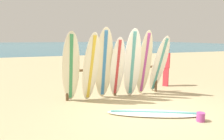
% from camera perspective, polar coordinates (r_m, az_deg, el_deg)
% --- Properties ---
extents(ground_plane, '(120.00, 120.00, 0.00)m').
position_cam_1_polar(ground_plane, '(5.55, 11.18, -11.69)').
color(ground_plane, tan).
extents(ocean_water, '(120.00, 80.00, 0.01)m').
position_cam_1_polar(ocean_water, '(62.53, -17.14, 7.01)').
color(ocean_water, teal).
rests_on(ocean_water, ground).
extents(surfboard_rack, '(3.34, 0.09, 1.10)m').
position_cam_1_polar(surfboard_rack, '(6.68, 0.86, -1.46)').
color(surfboard_rack, brown).
rests_on(surfboard_rack, ground).
extents(surfboard_leaning_far_left, '(0.54, 0.75, 2.17)m').
position_cam_1_polar(surfboard_leaning_far_left, '(5.99, -11.82, 0.61)').
color(surfboard_leaning_far_left, silver).
rests_on(surfboard_leaning_far_left, ground).
extents(surfboard_leaning_left, '(0.63, 0.82, 2.14)m').
position_cam_1_polar(surfboard_leaning_left, '(5.95, -6.15, 0.56)').
color(surfboard_leaning_left, silver).
rests_on(surfboard_leaning_left, ground).
extents(surfboard_leaning_center_left, '(0.61, 0.79, 2.29)m').
position_cam_1_polar(surfboard_leaning_center_left, '(6.19, -2.33, 1.64)').
color(surfboard_leaning_center_left, beige).
rests_on(surfboard_leaning_center_left, ground).
extents(surfboard_leaning_center, '(0.55, 0.85, 2.01)m').
position_cam_1_polar(surfboard_leaning_center, '(6.31, 1.51, 0.48)').
color(surfboard_leaning_center, white).
rests_on(surfboard_leaning_center, ground).
extents(surfboard_leaning_center_right, '(0.66, 0.69, 2.27)m').
position_cam_1_polar(surfboard_leaning_center_right, '(6.44, 5.87, 1.77)').
color(surfboard_leaning_center_right, white).
rests_on(surfboard_leaning_center_right, ground).
extents(surfboard_leaning_right, '(0.51, 0.65, 2.23)m').
position_cam_1_polar(surfboard_leaning_right, '(6.76, 9.41, 1.86)').
color(surfboard_leaning_right, beige).
rests_on(surfboard_leaning_right, ground).
extents(surfboard_leaning_far_right, '(0.57, 1.05, 2.05)m').
position_cam_1_polar(surfboard_leaning_far_right, '(7.07, 13.46, 1.36)').
color(surfboard_leaning_far_right, white).
rests_on(surfboard_leaning_far_right, ground).
extents(surfboard_lying_on_sand, '(2.44, 1.48, 0.08)m').
position_cam_1_polar(surfboard_lying_on_sand, '(5.34, 11.99, -12.14)').
color(surfboard_lying_on_sand, silver).
rests_on(surfboard_lying_on_sand, ground).
extents(beachgoer_standing, '(0.29, 0.30, 1.59)m').
position_cam_1_polar(beachgoer_standing, '(8.34, 15.42, 1.37)').
color(beachgoer_standing, '#D8333F').
rests_on(beachgoer_standing, ground).
extents(small_boat_offshore, '(2.32, 2.75, 0.71)m').
position_cam_1_polar(small_boat_offshore, '(33.26, -5.60, 6.22)').
color(small_boat_offshore, silver).
rests_on(small_boat_offshore, ocean_water).
extents(sand_bucket, '(0.19, 0.19, 0.21)m').
position_cam_1_polar(sand_bucket, '(5.26, 24.27, -12.29)').
color(sand_bucket, '#A53F8C').
rests_on(sand_bucket, ground).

